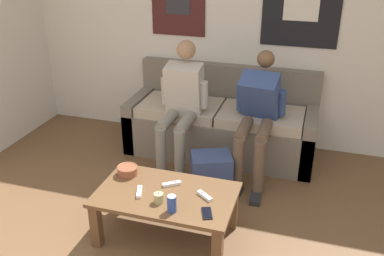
# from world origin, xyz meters

# --- Properties ---
(wall_back) EXTENTS (10.00, 0.07, 2.55)m
(wall_back) POSITION_xyz_m (0.00, 2.91, 1.28)
(wall_back) COLOR silver
(wall_back) RESTS_ON ground_plane
(couch) EXTENTS (1.91, 0.74, 0.87)m
(couch) POSITION_xyz_m (-0.03, 2.54, 0.30)
(couch) COLOR #70665B
(couch) RESTS_ON ground_plane
(coffee_table) EXTENTS (1.03, 0.62, 0.39)m
(coffee_table) POSITION_xyz_m (-0.09, 1.05, 0.32)
(coffee_table) COLOR brown
(coffee_table) RESTS_ON ground_plane
(person_seated_adult) EXTENTS (0.47, 0.78, 1.22)m
(person_seated_adult) POSITION_xyz_m (-0.33, 2.13, 0.67)
(person_seated_adult) COLOR gray
(person_seated_adult) RESTS_ON ground_plane
(person_seated_teen) EXTENTS (0.47, 0.95, 1.14)m
(person_seated_teen) POSITION_xyz_m (0.39, 2.19, 0.63)
(person_seated_teen) COLOR brown
(person_seated_teen) RESTS_ON ground_plane
(backpack) EXTENTS (0.42, 0.39, 0.36)m
(backpack) POSITION_xyz_m (0.08, 1.74, 0.17)
(backpack) COLOR navy
(backpack) RESTS_ON ground_plane
(ceramic_bowl) EXTENTS (0.17, 0.17, 0.07)m
(ceramic_bowl) POSITION_xyz_m (-0.48, 1.20, 0.43)
(ceramic_bowl) COLOR brown
(ceramic_bowl) RESTS_ON coffee_table
(pillar_candle) EXTENTS (0.07, 0.07, 0.08)m
(pillar_candle) POSITION_xyz_m (-0.10, 0.92, 0.42)
(pillar_candle) COLOR tan
(pillar_candle) RESTS_ON coffee_table
(drink_can_blue) EXTENTS (0.07, 0.07, 0.12)m
(drink_can_blue) POSITION_xyz_m (0.02, 0.85, 0.45)
(drink_can_blue) COLOR #28479E
(drink_can_blue) RESTS_ON coffee_table
(game_controller_near_left) EXTENTS (0.14, 0.11, 0.03)m
(game_controller_near_left) POSITION_xyz_m (0.19, 1.08, 0.40)
(game_controller_near_left) COLOR white
(game_controller_near_left) RESTS_ON coffee_table
(game_controller_near_right) EXTENTS (0.14, 0.11, 0.03)m
(game_controller_near_right) POSITION_xyz_m (-0.09, 1.16, 0.40)
(game_controller_near_right) COLOR white
(game_controller_near_right) RESTS_ON coffee_table
(game_controller_far_center) EXTENTS (0.08, 0.15, 0.03)m
(game_controller_far_center) POSITION_xyz_m (-0.28, 0.99, 0.40)
(game_controller_far_center) COLOR white
(game_controller_far_center) RESTS_ON coffee_table
(cell_phone) EXTENTS (0.11, 0.15, 0.01)m
(cell_phone) POSITION_xyz_m (0.26, 0.89, 0.39)
(cell_phone) COLOR black
(cell_phone) RESTS_ON coffee_table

